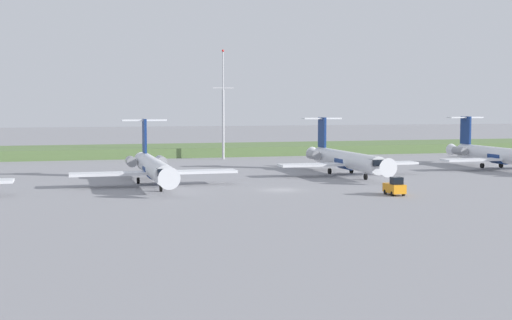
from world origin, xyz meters
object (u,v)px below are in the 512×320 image
object	(u,v)px
regional_jet_fourth	(345,159)
regional_jet_fifth	(498,154)
baggage_tug	(395,187)
antenna_mast	(223,114)
regional_jet_third	(153,167)

from	to	relation	value
regional_jet_fourth	regional_jet_fifth	size ratio (longest dim) A/B	1.00
regional_jet_fifth	baggage_tug	world-z (taller)	regional_jet_fifth
regional_jet_fourth	baggage_tug	world-z (taller)	regional_jet_fourth
regional_jet_fifth	antenna_mast	size ratio (longest dim) A/B	1.38
antenna_mast	baggage_tug	bearing A→B (deg)	-82.90
regional_jet_third	baggage_tug	xyz separation A→B (m)	(27.40, -19.27, -1.53)
regional_jet_fourth	regional_jet_fifth	xyz separation A→B (m)	(29.74, 2.54, 0.00)
antenna_mast	regional_jet_fifth	bearing A→B (deg)	-39.49
regional_jet_fifth	regional_jet_third	bearing A→B (deg)	-171.79
regional_jet_third	regional_jet_fifth	distance (m)	61.73
regional_jet_third	antenna_mast	size ratio (longest dim) A/B	1.38
regional_jet_third	antenna_mast	distance (m)	47.73
antenna_mast	baggage_tug	xyz separation A→B (m)	(7.75, -62.24, -8.31)
regional_jet_third	antenna_mast	bearing A→B (deg)	65.42
regional_jet_fifth	regional_jet_fourth	bearing A→B (deg)	-175.11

